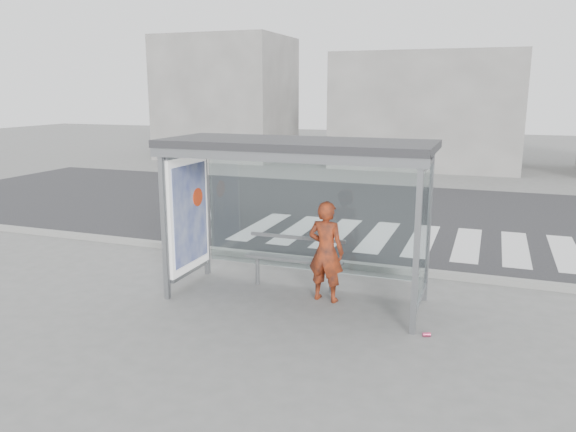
% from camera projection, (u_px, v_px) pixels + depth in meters
% --- Properties ---
extents(ground, '(80.00, 80.00, 0.00)m').
position_uv_depth(ground, '(296.00, 299.00, 9.26)').
color(ground, slate).
rests_on(ground, ground).
extents(road, '(30.00, 10.00, 0.01)m').
position_uv_depth(road, '(378.00, 214.00, 15.68)').
color(road, '#252528').
rests_on(road, ground).
extents(curb, '(30.00, 0.18, 0.12)m').
position_uv_depth(curb, '(328.00, 263.00, 11.04)').
color(curb, gray).
rests_on(curb, ground).
extents(crosswalk, '(7.55, 3.00, 0.00)m').
position_uv_depth(crosswalk, '(400.00, 239.00, 13.05)').
color(crosswalk, silver).
rests_on(crosswalk, ground).
extents(bus_shelter, '(4.25, 1.65, 2.62)m').
position_uv_depth(bus_shelter, '(275.00, 179.00, 9.01)').
color(bus_shelter, gray).
rests_on(bus_shelter, ground).
extents(building_left, '(6.00, 5.00, 6.00)m').
position_uv_depth(building_left, '(227.00, 98.00, 28.46)').
color(building_left, slate).
rests_on(building_left, ground).
extents(building_center, '(8.00, 5.00, 5.00)m').
position_uv_depth(building_center, '(428.00, 111.00, 25.22)').
color(building_center, slate).
rests_on(building_center, ground).
extents(person, '(0.65, 0.47, 1.66)m').
position_uv_depth(person, '(326.00, 251.00, 9.05)').
color(person, orange).
rests_on(person, ground).
extents(bench, '(1.74, 0.32, 0.90)m').
position_uv_depth(bench, '(294.00, 259.00, 9.67)').
color(bench, slate).
rests_on(bench, ground).
extents(soda_can, '(0.12, 0.10, 0.06)m').
position_uv_depth(soda_can, '(427.00, 335.00, 7.85)').
color(soda_can, '#D63F6B').
rests_on(soda_can, ground).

